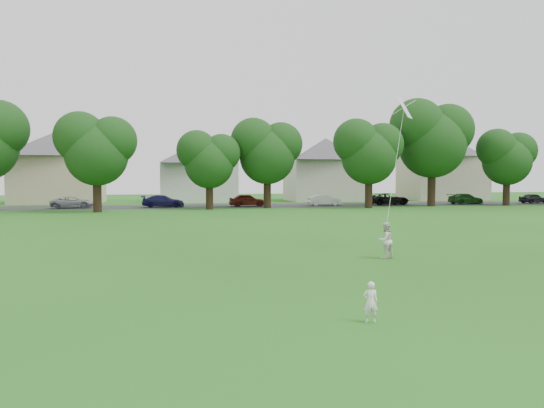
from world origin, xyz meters
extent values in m
plane|color=#1D4E11|center=(0.00, 0.00, 0.00)|extent=(160.00, 160.00, 0.00)
cube|color=#2D2D30|center=(0.00, 42.00, 0.01)|extent=(90.00, 7.00, 0.01)
imported|color=white|center=(0.89, -2.31, 0.44)|extent=(0.34, 0.25, 0.88)
imported|color=silver|center=(4.66, 5.86, 0.68)|extent=(0.81, 0.73, 1.36)
plane|color=white|center=(6.26, 7.84, 5.94)|extent=(1.04, 1.13, 0.91)
cylinder|color=white|center=(5.46, 6.85, 3.46)|extent=(0.01, 0.01, 5.57)
cylinder|color=black|center=(-9.49, 34.67, 1.67)|extent=(0.73, 0.73, 3.34)
cylinder|color=black|center=(0.25, 36.76, 1.43)|extent=(0.68, 0.68, 2.86)
cylinder|color=black|center=(5.95, 38.00, 1.70)|extent=(0.73, 0.73, 3.39)
cylinder|color=black|center=(15.68, 36.17, 1.68)|extent=(0.73, 0.73, 3.36)
cylinder|color=black|center=(23.21, 37.94, 2.14)|extent=(0.81, 0.81, 4.29)
cylinder|color=black|center=(31.77, 37.84, 1.57)|extent=(0.71, 0.71, 3.15)
imported|color=gray|center=(-12.65, 41.00, 0.57)|extent=(4.20, 2.24, 1.13)
imported|color=#161544|center=(-4.05, 41.00, 0.61)|extent=(4.25, 1.93, 1.21)
imported|color=#5E1C12|center=(4.43, 41.00, 0.65)|extent=(3.80, 1.60, 1.28)
imported|color=silver|center=(12.64, 41.00, 0.59)|extent=(3.58, 1.44, 1.16)
imported|color=black|center=(19.80, 41.00, 0.63)|extent=(4.72, 2.64, 1.25)
imported|color=#1A4E1A|center=(28.95, 41.00, 0.59)|extent=(4.17, 2.08, 1.16)
imported|color=black|center=(37.43, 41.00, 0.58)|extent=(3.44, 1.65, 1.13)
cube|color=#C4B493|center=(-16.00, 52.00, 2.68)|extent=(9.66, 7.38, 5.36)
pyramid|color=#4B484D|center=(-16.00, 52.00, 8.31)|extent=(13.94, 13.94, 2.95)
cube|color=silver|center=(0.00, 52.00, 2.32)|extent=(9.01, 6.40, 4.64)
pyramid|color=#4B484D|center=(0.00, 52.00, 7.19)|extent=(12.99, 12.99, 2.55)
cube|color=beige|center=(16.00, 52.00, 2.55)|extent=(9.45, 7.49, 5.10)
pyramid|color=#4B484D|center=(16.00, 52.00, 7.91)|extent=(13.63, 13.63, 2.81)
cube|color=#BAAF9A|center=(32.00, 52.00, 2.83)|extent=(9.72, 7.50, 5.66)
pyramid|color=#4B484D|center=(32.00, 52.00, 8.77)|extent=(14.02, 14.02, 3.11)
camera|label=1|loc=(-3.21, -12.78, 3.09)|focal=35.00mm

